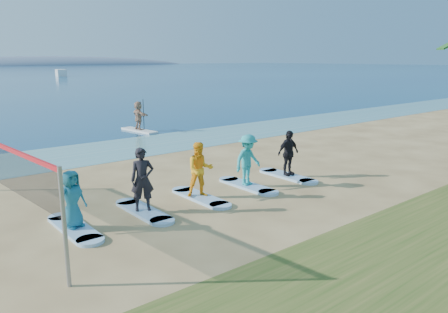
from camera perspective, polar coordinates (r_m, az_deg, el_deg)
ground at (r=13.63m, az=2.09°, el=-6.54°), size 600.00×600.00×0.00m
shallow_water at (r=22.32m, az=-16.07°, el=0.61°), size 600.00×600.00×0.00m
island_ridge at (r=326.51m, az=-21.36°, el=11.08°), size 220.00×56.00×18.00m
paddleboard at (r=27.99m, az=-11.01°, el=3.36°), size 1.04×3.06×0.12m
paddleboarder at (r=27.85m, az=-11.09°, el=5.28°), size 0.57×1.66×1.77m
boat_offshore_b at (r=120.12m, az=-20.49°, el=9.79°), size 3.18×5.62×1.73m
surfboard_0 at (r=12.50m, az=-18.94°, el=-8.87°), size 0.70×2.20×0.09m
student_0 at (r=12.23m, az=-19.22°, el=-5.26°), size 0.87×0.70×1.56m
surfboard_1 at (r=13.30m, az=-10.44°, el=-7.06°), size 0.70×2.20×0.09m
student_1 at (r=13.00m, az=-10.61°, el=-2.96°), size 0.81×0.68×1.88m
surfboard_2 at (r=14.36m, az=-3.11°, el=-5.36°), size 0.70×2.20×0.09m
student_2 at (r=14.10m, az=-3.15°, el=-1.72°), size 1.08×0.98×1.79m
surfboard_3 at (r=15.63m, az=3.10°, el=-3.84°), size 0.70×2.20×0.09m
student_3 at (r=15.39m, az=3.14°, el=-0.44°), size 1.24×0.79×1.81m
surfboard_4 at (r=17.06m, az=8.29°, el=-2.54°), size 0.70×2.20×0.09m
student_4 at (r=16.85m, az=8.39°, el=0.46°), size 1.04×0.47×1.74m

